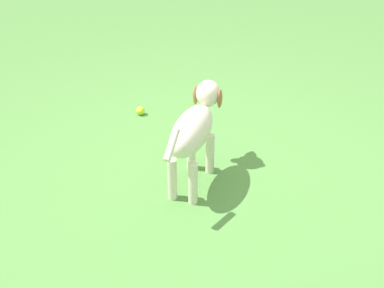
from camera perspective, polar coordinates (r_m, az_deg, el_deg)
ground at (r=2.55m, az=1.91°, el=-4.83°), size 14.00×14.00×0.00m
dog at (r=2.36m, az=0.38°, el=2.21°), size 0.73×0.42×0.54m
tennis_ball_0 at (r=3.28m, az=-6.98°, el=4.48°), size 0.07×0.07×0.07m
tennis_ball_1 at (r=3.16m, az=1.26°, el=3.68°), size 0.07×0.07×0.07m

